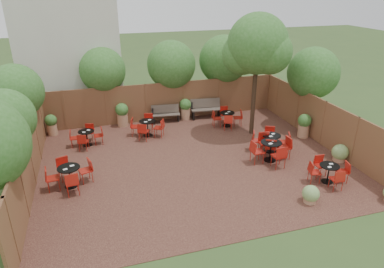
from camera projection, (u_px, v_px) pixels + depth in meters
name	position (u px, v px, depth m)	size (l,w,h in m)	color
ground	(193.00, 161.00, 14.21)	(80.00, 80.00, 0.00)	#354F23
courtyard_paving	(193.00, 161.00, 14.21)	(12.00, 10.00, 0.02)	#331715
fence_back	(166.00, 101.00, 18.20)	(12.00, 0.08, 2.00)	brown
fence_left	(30.00, 159.00, 12.23)	(0.08, 10.00, 2.00)	brown
fence_right	(323.00, 123.00, 15.40)	(0.08, 10.00, 2.00)	brown
neighbour_building	(68.00, 38.00, 18.45)	(5.00, 4.00, 8.00)	beige
overhang_foliage	(150.00, 81.00, 15.33)	(15.86, 10.98, 2.69)	#2D611F
courtyard_tree	(257.00, 48.00, 15.21)	(2.81, 2.71, 5.57)	black
park_bench_left	(166.00, 113.00, 18.06)	(1.47, 0.62, 0.88)	brown
park_bench_right	(206.00, 108.00, 18.62)	(1.67, 0.70, 1.00)	brown
bistro_tables	(202.00, 144.00, 14.68)	(10.47, 7.58, 0.95)	black
planters	(171.00, 117.00, 17.17)	(11.88, 4.48, 1.18)	#A77353
low_shrubs	(348.00, 175.00, 12.56)	(3.46, 3.59, 0.71)	#A77353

